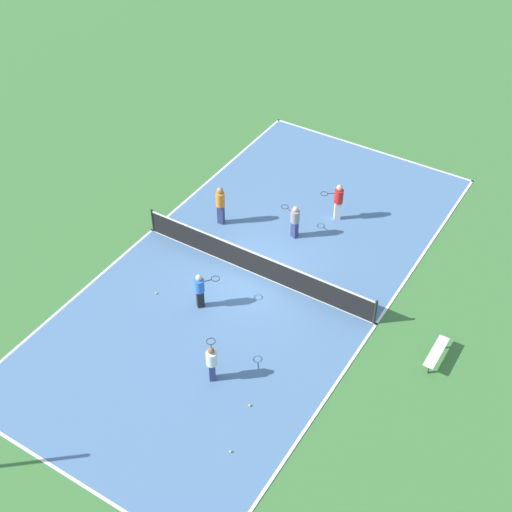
{
  "coord_description": "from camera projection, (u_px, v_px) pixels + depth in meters",
  "views": [
    {
      "loc": [
        -10.38,
        16.78,
        18.24
      ],
      "look_at": [
        0.0,
        0.0,
        0.9
      ],
      "focal_mm": 50.0,
      "sensor_mm": 36.0,
      "label": 1
    }
  ],
  "objects": [
    {
      "name": "ground_plane",
      "position": [
        256.0,
        274.0,
        26.86
      ],
      "size": [
        80.0,
        80.0,
        0.0
      ],
      "primitive_type": "plane",
      "color": "#3D7538"
    },
    {
      "name": "court_surface",
      "position": [
        256.0,
        274.0,
        26.86
      ],
      "size": [
        9.99,
        20.35,
        0.02
      ],
      "color": "#4C729E",
      "rests_on": "ground_plane"
    },
    {
      "name": "tennis_net",
      "position": [
        256.0,
        263.0,
        26.49
      ],
      "size": [
        9.79,
        0.1,
        1.07
      ],
      "color": "black",
      "rests_on": "court_surface"
    },
    {
      "name": "bench",
      "position": [
        436.0,
        353.0,
        23.43
      ],
      "size": [
        0.36,
        1.55,
        0.45
      ],
      "rotation": [
        0.0,
        0.0,
        1.57
      ],
      "color": "silver",
      "rests_on": "ground_plane"
    },
    {
      "name": "player_center_orange",
      "position": [
        220.0,
        203.0,
        28.49
      ],
      "size": [
        0.4,
        0.4,
        1.75
      ],
      "rotation": [
        0.0,
        0.0,
        0.11
      ],
      "color": "navy",
      "rests_on": "court_surface"
    },
    {
      "name": "player_coach_red",
      "position": [
        338.0,
        200.0,
        28.71
      ],
      "size": [
        0.96,
        0.8,
        1.69
      ],
      "rotation": [
        0.0,
        0.0,
        0.6
      ],
      "color": "white",
      "rests_on": "court_surface"
    },
    {
      "name": "player_near_blue",
      "position": [
        200.0,
        289.0,
        25.02
      ],
      "size": [
        0.83,
        0.94,
        1.48
      ],
      "rotation": [
        0.0,
        0.0,
        4.05
      ],
      "color": "black",
      "rests_on": "court_surface"
    },
    {
      "name": "player_far_white",
      "position": [
        212.0,
        361.0,
        22.54
      ],
      "size": [
        0.81,
        0.95,
        1.47
      ],
      "rotation": [
        0.0,
        0.0,
        5.34
      ],
      "color": "navy",
      "rests_on": "court_surface"
    },
    {
      "name": "player_baseline_gray",
      "position": [
        295.0,
        220.0,
        27.96
      ],
      "size": [
        0.99,
        0.59,
        1.48
      ],
      "rotation": [
        0.0,
        0.0,
        5.98
      ],
      "color": "navy",
      "rests_on": "court_surface"
    },
    {
      "name": "tennis_ball_right_alley",
      "position": [
        250.0,
        405.0,
        22.23
      ],
      "size": [
        0.07,
        0.07,
        0.07
      ],
      "primitive_type": "sphere",
      "color": "#CCE033",
      "rests_on": "court_surface"
    },
    {
      "name": "tennis_ball_midcourt",
      "position": [
        156.0,
        293.0,
        26.0
      ],
      "size": [
        0.07,
        0.07,
        0.07
      ],
      "primitive_type": "sphere",
      "color": "#CCE033",
      "rests_on": "court_surface"
    },
    {
      "name": "tennis_ball_near_net",
      "position": [
        230.0,
        452.0,
        20.98
      ],
      "size": [
        0.07,
        0.07,
        0.07
      ],
      "primitive_type": "sphere",
      "color": "#CCE033",
      "rests_on": "court_surface"
    }
  ]
}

